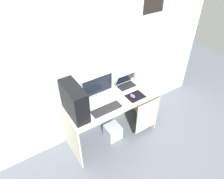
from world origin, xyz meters
name	(u,v)px	position (x,y,z in m)	size (l,w,h in m)	color
ground_plane	(112,134)	(0.00, 0.00, 0.00)	(8.00, 8.00, 0.00)	slate
wall_back	(99,56)	(0.00, 0.32, 1.30)	(4.00, 0.05, 2.60)	beige
desk	(114,108)	(0.02, -0.01, 0.60)	(1.36, 0.56, 0.75)	beige
pc_tower	(74,101)	(-0.55, 0.02, 0.97)	(0.19, 0.49, 0.44)	black
monitor	(97,87)	(-0.16, 0.13, 0.96)	(0.48, 0.16, 0.38)	#B7BCC6
laptop	(126,84)	(0.35, 0.14, 0.80)	(0.32, 0.24, 0.22)	#B7BCC6
speaker	(137,77)	(0.58, 0.17, 0.83)	(0.08, 0.08, 0.15)	white
keyboard	(107,109)	(-0.18, -0.14, 0.77)	(0.42, 0.14, 0.02)	#232326
mousepad	(135,96)	(0.32, -0.13, 0.76)	(0.26, 0.20, 0.01)	black
mouse_left	(133,96)	(0.28, -0.12, 0.78)	(0.06, 0.10, 0.03)	#8C4C99
subwoofer	(113,132)	(-0.01, -0.05, 0.12)	(0.23, 0.23, 0.23)	#B7BCC6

